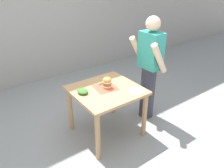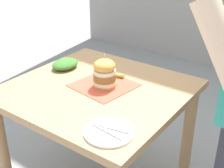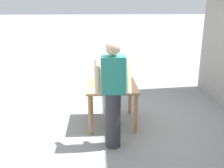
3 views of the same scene
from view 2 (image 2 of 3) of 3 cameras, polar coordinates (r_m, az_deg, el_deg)
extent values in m
cube|color=tan|center=(1.73, -2.69, -1.22)|extent=(0.90, 0.93, 0.04)
cylinder|color=tan|center=(2.40, -4.36, -3.12)|extent=(0.07, 0.07, 0.72)
cylinder|color=tan|center=(1.98, -19.30, -12.01)|extent=(0.07, 0.07, 0.72)
cylinder|color=tan|center=(2.05, 13.65, -9.62)|extent=(0.07, 0.07, 0.72)
cube|color=#D64C38|center=(1.74, -1.46, -0.21)|extent=(0.34, 0.34, 0.00)
cylinder|color=gold|center=(1.71, -1.34, -0.18)|extent=(0.12, 0.12, 0.02)
cylinder|color=beige|center=(1.70, -1.35, 0.42)|extent=(0.13, 0.13, 0.02)
cylinder|color=brown|center=(1.69, -1.36, 1.36)|extent=(0.12, 0.12, 0.04)
cylinder|color=beige|center=(1.68, -1.37, 2.31)|extent=(0.12, 0.12, 0.02)
ellipsoid|color=gold|center=(1.66, -1.38, 3.33)|extent=(0.12, 0.12, 0.07)
cylinder|color=#D1B77F|center=(1.65, -1.40, 4.79)|extent=(0.00, 0.00, 0.05)
cylinder|color=#8EA83D|center=(1.82, 1.09, 1.60)|extent=(0.04, 0.08, 0.02)
cylinder|color=white|center=(1.34, -0.54, -8.78)|extent=(0.22, 0.22, 0.01)
cylinder|color=silver|center=(1.35, -0.16, -8.14)|extent=(0.04, 0.17, 0.01)
cylinder|color=silver|center=(1.33, -0.93, -8.73)|extent=(0.03, 0.17, 0.01)
ellipsoid|color=#386B28|center=(1.97, -8.57, 3.66)|extent=(0.18, 0.14, 0.06)
camera|label=1|loc=(2.80, -84.85, 18.21)|focal=35.00mm
camera|label=3|loc=(3.74, 113.41, 0.49)|focal=42.00mm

